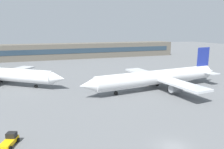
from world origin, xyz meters
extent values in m
plane|color=slate|center=(0.00, 40.00, 0.00)|extent=(400.00, 400.00, 0.00)
cube|color=#5B564C|center=(0.00, 108.36, 4.50)|extent=(138.13, 12.00, 9.00)
cube|color=#263847|center=(0.00, 102.31, 4.95)|extent=(131.23, 0.16, 2.80)
cylinder|color=silver|center=(14.71, 29.16, 3.59)|extent=(39.38, 8.62, 4.13)
cone|color=silver|center=(-6.59, 26.69, 3.59)|extent=(4.97, 4.42, 3.93)
cone|color=silver|center=(35.80, 31.61, 3.59)|extent=(4.44, 3.35, 2.89)
cube|color=navy|center=(32.54, 31.23, 8.65)|extent=(4.80, 0.94, 5.98)
cube|color=silver|center=(32.86, 31.27, 3.81)|extent=(4.28, 11.16, 0.26)
cube|color=silver|center=(15.79, 29.29, 3.26)|extent=(8.95, 33.02, 0.54)
cylinder|color=gray|center=(15.04, 35.77, 1.73)|extent=(3.71, 2.56, 2.18)
cylinder|color=gray|center=(16.54, 22.80, 1.73)|extent=(3.71, 2.56, 2.18)
cylinder|color=black|center=(1.10, 27.58, 0.54)|extent=(1.13, 0.56, 1.09)
cylinder|color=black|center=(16.55, 32.22, 0.54)|extent=(1.13, 0.56, 1.09)
cylinder|color=black|center=(17.20, 26.60, 0.54)|extent=(1.13, 0.56, 1.09)
cone|color=white|center=(-12.97, 37.87, 3.51)|extent=(5.85, 5.73, 3.84)
cylinder|color=gray|center=(-26.80, 56.14, 1.69)|extent=(4.00, 3.74, 2.13)
cylinder|color=black|center=(-19.02, 42.39, 0.53)|extent=(1.11, 0.98, 1.06)
cylinder|color=black|center=(-29.81, 53.87, 0.53)|extent=(1.11, 0.98, 1.06)
cube|color=#F2B20C|center=(-23.16, 8.54, 0.65)|extent=(2.73, 3.90, 0.60)
cube|color=black|center=(-22.83, 9.38, 1.30)|extent=(1.71, 1.54, 0.90)
cylinder|color=black|center=(-21.99, 9.37, 0.35)|extent=(0.49, 0.74, 0.70)
cylinder|color=black|center=(-23.44, 9.94, 0.35)|extent=(0.49, 0.74, 0.70)
cylinder|color=black|center=(-22.88, 7.14, 0.35)|extent=(0.49, 0.74, 0.70)
cylinder|color=black|center=(-24.33, 7.71, 0.35)|extent=(0.49, 0.74, 0.70)
camera|label=1|loc=(-18.52, -24.86, 17.24)|focal=34.92mm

